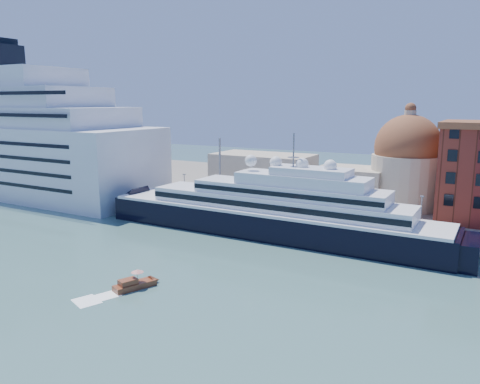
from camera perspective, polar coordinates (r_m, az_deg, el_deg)
The scene contains 9 objects.
ground at distance 86.84m, azimuth -2.66°, elevation -9.01°, with size 400.00×400.00×0.00m, color #365E5D.
quay at distance 115.42m, azimuth 6.33°, elevation -3.36°, with size 180.00×10.00×2.50m, color gray.
land at distance 153.20m, azimuth 12.37°, elevation -0.09°, with size 260.00×72.00×2.00m, color slate.
quay_fence at distance 110.96m, azimuth 5.43°, elevation -2.94°, with size 180.00×0.10×1.20m, color slate.
superyacht at distance 106.53m, azimuth 2.09°, elevation -2.61°, with size 90.43×12.54×27.03m.
service_barge at distance 122.40m, azimuth -10.68°, elevation -2.86°, with size 13.55×7.09×2.90m.
water_taxi at distance 78.52m, azimuth -12.84°, elevation -10.89°, with size 4.62×7.18×3.24m.
church at distance 133.44m, azimuth 12.97°, elevation 2.60°, with size 66.00×18.00×25.50m.
lamp_posts at distance 117.55m, azimuth 0.40°, elevation 1.25°, with size 120.80×2.40×18.00m.
Camera 1 is at (43.50, -69.09, 29.58)m, focal length 35.00 mm.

